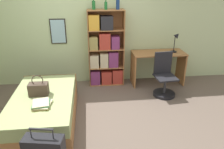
{
  "coord_description": "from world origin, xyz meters",
  "views": [
    {
      "loc": [
        0.08,
        -3.35,
        2.26
      ],
      "look_at": [
        0.47,
        0.18,
        0.75
      ],
      "focal_mm": 35.0,
      "sensor_mm": 36.0,
      "label": 1
    }
  ],
  "objects_px": {
    "desk_chair": "(164,82)",
    "bottle_green": "(94,5)",
    "handbag": "(39,89)",
    "desk": "(158,62)",
    "bottle_brown": "(106,5)",
    "bed": "(44,108)",
    "desk_lamp": "(176,39)",
    "book_stack_on_bed": "(41,104)",
    "bottle_clear": "(118,4)",
    "bookcase": "(105,52)"
  },
  "relations": [
    {
      "from": "desk_chair",
      "to": "bottle_green",
      "type": "bearing_deg",
      "value": 153.72
    },
    {
      "from": "handbag",
      "to": "desk_chair",
      "type": "height_order",
      "value": "desk_chair"
    },
    {
      "from": "desk",
      "to": "desk_chair",
      "type": "distance_m",
      "value": 0.62
    },
    {
      "from": "handbag",
      "to": "bottle_brown",
      "type": "bearing_deg",
      "value": 46.58
    },
    {
      "from": "bed",
      "to": "desk_lamp",
      "type": "bearing_deg",
      "value": 24.72
    },
    {
      "from": "desk_lamp",
      "to": "book_stack_on_bed",
      "type": "bearing_deg",
      "value": -149.15
    },
    {
      "from": "handbag",
      "to": "bed",
      "type": "bearing_deg",
      "value": -28.29
    },
    {
      "from": "bottle_brown",
      "to": "desk_lamp",
      "type": "relative_size",
      "value": 0.48
    },
    {
      "from": "desk_lamp",
      "to": "bed",
      "type": "bearing_deg",
      "value": -155.28
    },
    {
      "from": "bottle_green",
      "to": "desk_chair",
      "type": "distance_m",
      "value": 2.2
    },
    {
      "from": "book_stack_on_bed",
      "to": "bottle_clear",
      "type": "bearing_deg",
      "value": 50.9
    },
    {
      "from": "book_stack_on_bed",
      "to": "desk",
      "type": "height_order",
      "value": "desk"
    },
    {
      "from": "bed",
      "to": "desk_chair",
      "type": "xyz_separation_m",
      "value": [
        2.38,
        0.71,
        0.05
      ]
    },
    {
      "from": "bottle_green",
      "to": "bookcase",
      "type": "bearing_deg",
      "value": -5.49
    },
    {
      "from": "bed",
      "to": "bottle_clear",
      "type": "height_order",
      "value": "bottle_clear"
    },
    {
      "from": "book_stack_on_bed",
      "to": "desk",
      "type": "bearing_deg",
      "value": 34.82
    },
    {
      "from": "book_stack_on_bed",
      "to": "bottle_clear",
      "type": "height_order",
      "value": "bottle_clear"
    },
    {
      "from": "book_stack_on_bed",
      "to": "handbag",
      "type": "bearing_deg",
      "value": 105.66
    },
    {
      "from": "bed",
      "to": "bookcase",
      "type": "bearing_deg",
      "value": 49.99
    },
    {
      "from": "bottle_clear",
      "to": "desk_chair",
      "type": "relative_size",
      "value": 0.32
    },
    {
      "from": "bed",
      "to": "desk",
      "type": "bearing_deg",
      "value": 28.13
    },
    {
      "from": "bottle_clear",
      "to": "bookcase",
      "type": "bearing_deg",
      "value": 177.04
    },
    {
      "from": "handbag",
      "to": "book_stack_on_bed",
      "type": "height_order",
      "value": "handbag"
    },
    {
      "from": "handbag",
      "to": "desk_chair",
      "type": "relative_size",
      "value": 0.39
    },
    {
      "from": "bed",
      "to": "desk",
      "type": "height_order",
      "value": "desk"
    },
    {
      "from": "bottle_clear",
      "to": "desk_chair",
      "type": "height_order",
      "value": "bottle_clear"
    },
    {
      "from": "bottle_green",
      "to": "bottle_brown",
      "type": "bearing_deg",
      "value": -11.88
    },
    {
      "from": "handbag",
      "to": "book_stack_on_bed",
      "type": "xyz_separation_m",
      "value": [
        0.11,
        -0.38,
        -0.08
      ]
    },
    {
      "from": "bed",
      "to": "book_stack_on_bed",
      "type": "height_order",
      "value": "book_stack_on_bed"
    },
    {
      "from": "bottle_brown",
      "to": "desk",
      "type": "height_order",
      "value": "bottle_brown"
    },
    {
      "from": "bookcase",
      "to": "bottle_green",
      "type": "bearing_deg",
      "value": 174.51
    },
    {
      "from": "bookcase",
      "to": "desk_lamp",
      "type": "distance_m",
      "value": 1.65
    },
    {
      "from": "handbag",
      "to": "bookcase",
      "type": "distance_m",
      "value": 1.84
    },
    {
      "from": "bed",
      "to": "book_stack_on_bed",
      "type": "distance_m",
      "value": 0.45
    },
    {
      "from": "bottle_brown",
      "to": "bottle_clear",
      "type": "xyz_separation_m",
      "value": [
        0.25,
        0.02,
        0.03
      ]
    },
    {
      "from": "desk",
      "to": "handbag",
      "type": "bearing_deg",
      "value": -152.98
    },
    {
      "from": "bookcase",
      "to": "handbag",
      "type": "bearing_deg",
      "value": -131.97
    },
    {
      "from": "bottle_clear",
      "to": "book_stack_on_bed",
      "type": "bearing_deg",
      "value": -129.1
    },
    {
      "from": "desk",
      "to": "desk_chair",
      "type": "height_order",
      "value": "desk_chair"
    },
    {
      "from": "bottle_brown",
      "to": "desk",
      "type": "distance_m",
      "value": 1.75
    },
    {
      "from": "bottle_brown",
      "to": "desk_chair",
      "type": "relative_size",
      "value": 0.24
    },
    {
      "from": "bottle_brown",
      "to": "desk_lamp",
      "type": "bearing_deg",
      "value": -2.89
    },
    {
      "from": "book_stack_on_bed",
      "to": "bookcase",
      "type": "bearing_deg",
      "value": 57.33
    },
    {
      "from": "bottle_green",
      "to": "bottle_clear",
      "type": "relative_size",
      "value": 0.83
    },
    {
      "from": "book_stack_on_bed",
      "to": "desk",
      "type": "distance_m",
      "value": 2.87
    },
    {
      "from": "handbag",
      "to": "bottle_clear",
      "type": "height_order",
      "value": "bottle_clear"
    },
    {
      "from": "book_stack_on_bed",
      "to": "desk_lamp",
      "type": "distance_m",
      "value": 3.24
    },
    {
      "from": "bottle_clear",
      "to": "desk_chair",
      "type": "distance_m",
      "value": 1.92
    },
    {
      "from": "desk",
      "to": "bottle_green",
      "type": "bearing_deg",
      "value": 174.87
    },
    {
      "from": "bed",
      "to": "desk_chair",
      "type": "height_order",
      "value": "desk_chair"
    }
  ]
}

